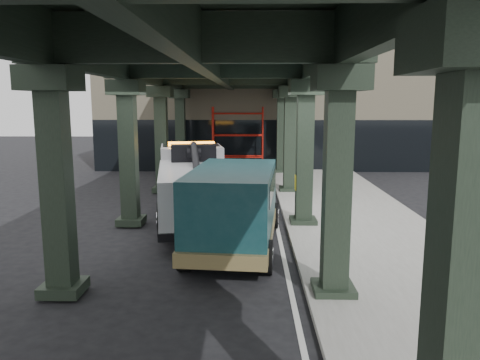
# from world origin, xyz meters

# --- Properties ---
(ground) EXTENTS (90.00, 90.00, 0.00)m
(ground) POSITION_xyz_m (0.00, 0.00, 0.00)
(ground) COLOR black
(ground) RESTS_ON ground
(sidewalk) EXTENTS (5.00, 40.00, 0.15)m
(sidewalk) POSITION_xyz_m (4.50, 2.00, 0.07)
(sidewalk) COLOR gray
(sidewalk) RESTS_ON ground
(lane_stripe) EXTENTS (0.12, 38.00, 0.01)m
(lane_stripe) POSITION_xyz_m (1.70, 2.00, 0.01)
(lane_stripe) COLOR silver
(lane_stripe) RESTS_ON ground
(viaduct) EXTENTS (7.40, 32.00, 6.40)m
(viaduct) POSITION_xyz_m (-0.40, 2.00, 5.46)
(viaduct) COLOR black
(viaduct) RESTS_ON ground
(building) EXTENTS (22.00, 10.00, 8.00)m
(building) POSITION_xyz_m (2.00, 20.00, 4.00)
(building) COLOR #C6B793
(building) RESTS_ON ground
(scaffolding) EXTENTS (3.08, 0.88, 4.00)m
(scaffolding) POSITION_xyz_m (0.00, 14.64, 2.11)
(scaffolding) COLOR red
(scaffolding) RESTS_ON ground
(tow_truck) EXTENTS (3.75, 8.93, 2.85)m
(tow_truck) POSITION_xyz_m (-1.28, 3.03, 1.39)
(tow_truck) COLOR black
(tow_truck) RESTS_ON ground
(towed_van) EXTENTS (2.86, 6.18, 2.43)m
(towed_van) POSITION_xyz_m (0.31, -0.58, 1.31)
(towed_van) COLOR #11383C
(towed_van) RESTS_ON ground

